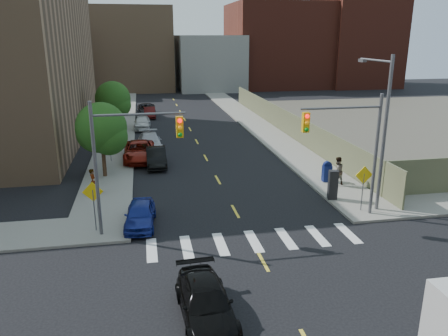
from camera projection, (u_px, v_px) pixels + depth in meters
name	position (u px, v px, depth m)	size (l,w,h in m)	color
ground	(275.00, 284.00, 18.24)	(160.00, 160.00, 0.00)	black
sidewalk_nw	(121.00, 116.00, 55.86)	(3.50, 73.00, 0.15)	gray
sidewalk_ne	(239.00, 112.00, 58.60)	(3.50, 73.00, 0.15)	gray
fence_north	(285.00, 122.00, 45.90)	(0.12, 44.00, 2.50)	#575F42
gravel_lot	(428.00, 123.00, 51.39)	(36.00, 42.00, 0.06)	#595447
bg_bldg_west	(44.00, 58.00, 78.40)	(14.00, 18.00, 12.00)	#592319
bg_bldg_midwest	(134.00, 49.00, 82.68)	(14.00, 16.00, 15.00)	#8C6B4C
bg_bldg_center	(209.00, 62.00, 84.01)	(12.00, 16.00, 10.00)	gray
bg_bldg_east	(276.00, 46.00, 87.50)	(18.00, 18.00, 16.00)	#592319
bg_bldg_fareast	(355.00, 40.00, 88.16)	(14.00, 16.00, 18.00)	#592319
smokestack	(376.00, 14.00, 87.41)	(1.80, 1.80, 28.00)	#8C6B4C
signal_nw	(126.00, 150.00, 21.50)	(4.59, 0.30, 7.00)	#59595E
signal_ne	(352.00, 140.00, 23.62)	(4.59, 0.30, 7.00)	#59595E
streetlight_ne	(382.00, 123.00, 24.66)	(0.25, 3.70, 9.00)	#59595E
warn_sign_nw	(93.00, 197.00, 22.38)	(1.06, 0.06, 2.83)	#59595E
warn_sign_ne	(364.00, 180.00, 25.04)	(1.06, 0.06, 2.83)	#59595E
warn_sign_midwest	(110.00, 139.00, 35.08)	(1.06, 0.06, 2.83)	#59595E
tree_west_near	(102.00, 131.00, 30.89)	(3.66, 3.64, 5.52)	#332114
tree_west_far	(113.00, 101.00, 44.99)	(3.66, 3.64, 5.52)	#332114
parked_car_blue	(140.00, 214.00, 23.65)	(1.57, 3.90, 1.33)	navy
parked_car_black	(156.00, 157.00, 34.57)	(1.53, 4.40, 1.45)	black
parked_car_red	(139.00, 151.00, 36.12)	(2.60, 5.63, 1.56)	maroon
parked_car_silver	(150.00, 142.00, 39.62)	(2.03, 4.99, 1.45)	#B3B4BB
parked_car_white	(142.00, 123.00, 48.18)	(1.75, 4.34, 1.48)	silver
parked_car_maroon	(150.00, 112.00, 54.98)	(1.40, 4.03, 1.33)	#410D0D
parked_car_grey	(146.00, 109.00, 57.06)	(2.36, 5.12, 1.42)	black
black_sedan	(206.00, 303.00, 15.84)	(1.85, 4.54, 1.32)	black
mailbox	(327.00, 172.00, 30.42)	(0.60, 0.46, 1.46)	#0E1954
payphone	(333.00, 185.00, 27.06)	(0.55, 0.45, 1.85)	black
pedestrian_west	(93.00, 182.00, 27.84)	(0.62, 0.41, 1.71)	gray
pedestrian_east	(337.00, 171.00, 29.60)	(0.96, 0.75, 1.97)	gray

